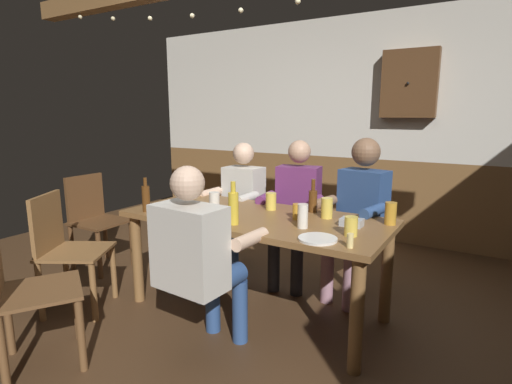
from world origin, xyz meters
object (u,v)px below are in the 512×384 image
at_px(person_0, 239,201).
at_px(pint_glass_8, 391,213).
at_px(chair_empty_near_left, 65,248).
at_px(bottle_1, 187,189).
at_px(person_1, 296,207).
at_px(bottle_2, 146,198).
at_px(chair_empty_far_end, 95,218).
at_px(bottle_0, 234,207).
at_px(condiment_caddy, 352,222).
at_px(pint_glass_0, 174,208).
at_px(wall_dart_cabinet, 409,84).
at_px(chair_empty_near_right, 23,290).
at_px(table_candle, 350,241).
at_px(pint_glass_5, 297,212).
at_px(bottle_3, 313,200).
at_px(pint_glass_2, 194,187).
at_px(person_2, 359,211).
at_px(pint_glass_7, 351,226).
at_px(plate_0, 318,239).
at_px(dining_table, 255,229).
at_px(pint_glass_6, 303,216).
at_px(pint_glass_3, 327,208).
at_px(pint_glass_4, 271,201).
at_px(person_3, 198,253).
at_px(pint_glass_1, 214,203).

height_order(person_0, pint_glass_8, person_0).
bearing_deg(chair_empty_near_left, bottle_1, 125.81).
relative_size(person_1, bottle_2, 4.83).
height_order(chair_empty_far_end, bottle_0, bottle_0).
xyz_separation_m(condiment_caddy, pint_glass_0, (-1.18, -0.38, 0.03)).
xyz_separation_m(bottle_1, wall_dart_cabinet, (1.39, 1.96, 0.94)).
bearing_deg(chair_empty_near_right, table_candle, 61.85).
xyz_separation_m(chair_empty_far_end, bottle_2, (1.01, -0.29, 0.36)).
bearing_deg(pint_glass_5, person_1, 116.38).
distance_m(chair_empty_near_right, pint_glass_8, 2.27).
distance_m(bottle_3, pint_glass_2, 1.17).
height_order(person_2, condiment_caddy, person_2).
height_order(chair_empty_near_right, pint_glass_7, chair_empty_near_right).
bearing_deg(bottle_2, plate_0, 0.82).
distance_m(pint_glass_2, pint_glass_7, 1.67).
xyz_separation_m(person_0, person_2, (1.12, 0.00, 0.04)).
bearing_deg(dining_table, chair_empty_near_right, -121.57).
height_order(person_1, chair_empty_far_end, person_1).
height_order(person_2, chair_empty_far_end, person_2).
xyz_separation_m(pint_glass_6, pint_glass_8, (0.46, 0.38, -0.00)).
bearing_deg(pint_glass_3, bottle_3, 143.80).
bearing_deg(bottle_2, pint_glass_4, 34.90).
bearing_deg(person_0, pint_glass_3, 156.06).
distance_m(person_3, pint_glass_3, 0.98).
distance_m(person_1, person_3, 1.30).
relative_size(chair_empty_far_end, table_candle, 11.00).
height_order(bottle_2, wall_dart_cabinet, wall_dart_cabinet).
xyz_separation_m(bottle_0, pint_glass_1, (-0.28, 0.16, -0.04)).
distance_m(person_1, bottle_3, 0.48).
distance_m(chair_empty_far_end, pint_glass_7, 2.53).
height_order(chair_empty_far_end, condiment_caddy, chair_empty_far_end).
bearing_deg(pint_glass_4, pint_glass_8, 3.07).
xyz_separation_m(bottle_0, pint_glass_5, (0.30, 0.33, -0.06)).
height_order(person_1, pint_glass_2, person_1).
bearing_deg(pint_glass_7, person_3, -144.37).
relative_size(person_2, pint_glass_2, 9.15).
relative_size(chair_empty_near_left, pint_glass_5, 8.07).
height_order(pint_glass_1, pint_glass_5, pint_glass_1).
distance_m(chair_empty_near_left, pint_glass_5, 1.73).
bearing_deg(pint_glass_2, pint_glass_0, -60.92).
distance_m(chair_empty_near_right, pint_glass_6, 1.69).
distance_m(chair_empty_near_left, bottle_0, 1.35).
height_order(chair_empty_far_end, table_candle, chair_empty_far_end).
bearing_deg(pint_glass_2, pint_glass_6, -19.92).
relative_size(pint_glass_5, pint_glass_7, 0.92).
height_order(plate_0, bottle_1, bottle_1).
bearing_deg(pint_glass_5, dining_table, -169.91).
xyz_separation_m(condiment_caddy, bottle_0, (-0.68, -0.36, 0.09)).
bearing_deg(person_2, person_3, 78.40).
relative_size(dining_table, bottle_2, 7.43).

